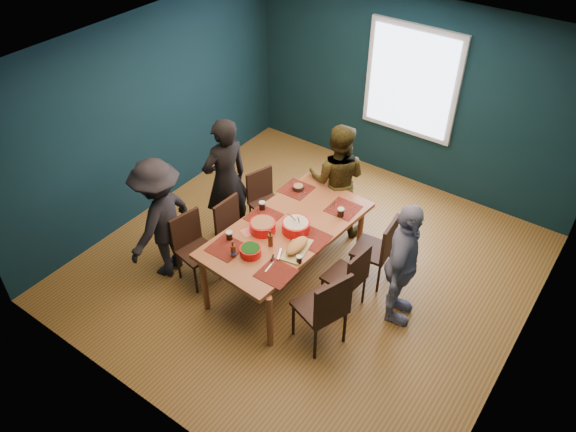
# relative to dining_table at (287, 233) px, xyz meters

# --- Properties ---
(room) EXTENTS (5.01, 5.01, 2.71)m
(room) POSITION_rel_dining_table_xyz_m (0.10, 0.56, 0.66)
(room) COLOR olive
(room) RESTS_ON ground
(dining_table) EXTENTS (1.19, 2.14, 0.78)m
(dining_table) POSITION_rel_dining_table_xyz_m (0.00, 0.00, 0.00)
(dining_table) COLOR #9B552E
(dining_table) RESTS_ON floor
(chair_left_far) EXTENTS (0.49, 0.49, 0.86)m
(chair_left_far) POSITION_rel_dining_table_xyz_m (-0.81, 0.61, -0.21)
(chair_left_far) COLOR black
(chair_left_far) RESTS_ON floor
(chair_left_mid) EXTENTS (0.42, 0.42, 0.89)m
(chair_left_mid) POSITION_rel_dining_table_xyz_m (-0.72, -0.12, -0.19)
(chair_left_mid) COLOR black
(chair_left_mid) RESTS_ON floor
(chair_left_near) EXTENTS (0.47, 0.47, 0.89)m
(chair_left_near) POSITION_rel_dining_table_xyz_m (-0.93, -0.62, -0.19)
(chair_left_near) COLOR black
(chair_left_near) RESTS_ON floor
(chair_right_far) EXTENTS (0.46, 0.46, 0.92)m
(chair_right_far) POSITION_rel_dining_table_xyz_m (0.90, 0.59, -0.17)
(chair_right_far) COLOR black
(chair_right_far) RESTS_ON floor
(chair_right_mid) EXTENTS (0.43, 0.43, 0.88)m
(chair_right_mid) POSITION_rel_dining_table_xyz_m (0.85, 0.01, -0.20)
(chair_right_mid) COLOR black
(chair_right_mid) RESTS_ON floor
(chair_right_near) EXTENTS (0.58, 0.58, 1.01)m
(chair_right_near) POSITION_rel_dining_table_xyz_m (0.91, -0.60, -0.12)
(chair_right_near) COLOR black
(chair_right_near) RESTS_ON floor
(person_far_left) EXTENTS (0.57, 0.72, 1.71)m
(person_far_left) POSITION_rel_dining_table_xyz_m (-1.11, 0.23, 0.15)
(person_far_left) COLOR black
(person_far_left) RESTS_ON floor
(person_back) EXTENTS (0.91, 0.82, 1.55)m
(person_back) POSITION_rel_dining_table_xyz_m (-0.04, 1.15, 0.07)
(person_back) COLOR black
(person_back) RESTS_ON floor
(person_right) EXTENTS (0.59, 0.97, 1.54)m
(person_right) POSITION_rel_dining_table_xyz_m (1.34, 0.22, 0.06)
(person_right) COLOR silver
(person_right) RESTS_ON floor
(person_near_left) EXTENTS (0.73, 1.09, 1.57)m
(person_near_left) POSITION_rel_dining_table_xyz_m (-1.28, -0.74, 0.08)
(person_near_left) COLOR black
(person_near_left) RESTS_ON floor
(bowl_salad) EXTENTS (0.30, 0.30, 0.12)m
(bowl_salad) POSITION_rel_dining_table_xyz_m (-0.19, -0.20, 0.14)
(bowl_salad) COLOR red
(bowl_salad) RESTS_ON dining_table
(bowl_dumpling) EXTENTS (0.32, 0.32, 0.30)m
(bowl_dumpling) POSITION_rel_dining_table_xyz_m (0.11, 0.01, 0.15)
(bowl_dumpling) COLOR red
(bowl_dumpling) RESTS_ON dining_table
(bowl_herbs) EXTENTS (0.23, 0.23, 0.10)m
(bowl_herbs) POSITION_rel_dining_table_xyz_m (-0.05, -0.60, 0.13)
(bowl_herbs) COLOR red
(bowl_herbs) RESTS_ON dining_table
(cutting_board) EXTENTS (0.30, 0.55, 0.12)m
(cutting_board) POSITION_rel_dining_table_xyz_m (0.31, -0.26, 0.13)
(cutting_board) COLOR tan
(cutting_board) RESTS_ON dining_table
(small_bowl) EXTENTS (0.15, 0.15, 0.06)m
(small_bowl) POSITION_rel_dining_table_xyz_m (-0.32, 0.68, 0.11)
(small_bowl) COLOR black
(small_bowl) RESTS_ON dining_table
(beer_bottle_a) EXTENTS (0.06, 0.06, 0.21)m
(beer_bottle_a) POSITION_rel_dining_table_xyz_m (-0.19, -0.73, 0.15)
(beer_bottle_a) COLOR #481F0D
(beer_bottle_a) RESTS_ON dining_table
(beer_bottle_b) EXTENTS (0.05, 0.05, 0.21)m
(beer_bottle_b) POSITION_rel_dining_table_xyz_m (0.03, -0.36, 0.16)
(beer_bottle_b) COLOR #481F0D
(beer_bottle_b) RESTS_ON dining_table
(cola_glass_a) EXTENTS (0.07, 0.07, 0.10)m
(cola_glass_a) POSITION_rel_dining_table_xyz_m (-0.40, -0.54, 0.13)
(cola_glass_a) COLOR black
(cola_glass_a) RESTS_ON dining_table
(cola_glass_b) EXTENTS (0.06, 0.06, 0.09)m
(cola_glass_b) POSITION_rel_dining_table_xyz_m (0.44, -0.40, 0.12)
(cola_glass_b) COLOR black
(cola_glass_b) RESTS_ON dining_table
(cola_glass_c) EXTENTS (0.08, 0.08, 0.11)m
(cola_glass_c) POSITION_rel_dining_table_xyz_m (0.38, 0.53, 0.14)
(cola_glass_c) COLOR black
(cola_glass_c) RESTS_ON dining_table
(cola_glass_d) EXTENTS (0.08, 0.08, 0.11)m
(cola_glass_d) POSITION_rel_dining_table_xyz_m (-0.44, 0.11, 0.13)
(cola_glass_d) COLOR black
(cola_glass_d) RESTS_ON dining_table
(napkin_a) EXTENTS (0.17, 0.17, 0.00)m
(napkin_a) POSITION_rel_dining_table_xyz_m (0.31, 0.05, 0.08)
(napkin_a) COLOR #E77261
(napkin_a) RESTS_ON dining_table
(napkin_b) EXTENTS (0.18, 0.18, 0.00)m
(napkin_b) POSITION_rel_dining_table_xyz_m (-0.31, -0.32, 0.08)
(napkin_b) COLOR #E77261
(napkin_b) RESTS_ON dining_table
(napkin_c) EXTENTS (0.14, 0.14, 0.00)m
(napkin_c) POSITION_rel_dining_table_xyz_m (0.31, -0.71, 0.08)
(napkin_c) COLOR #E77261
(napkin_c) RESTS_ON dining_table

